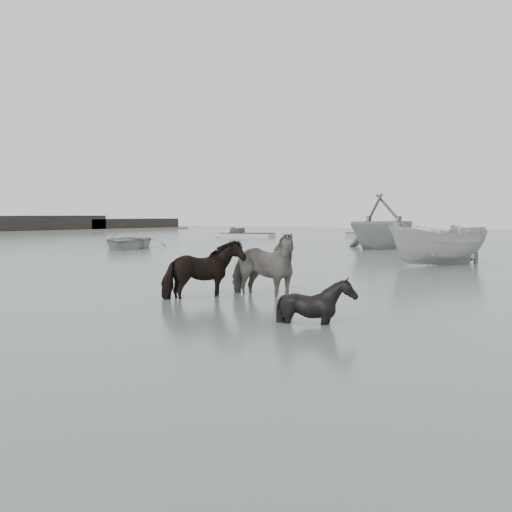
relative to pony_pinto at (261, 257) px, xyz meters
The scene contains 9 objects.
ground 3.46m from the pony_pinto, 65.49° to the right, with size 140.00×140.00×0.00m, color slate.
pony_pinto is the anchor object (origin of this frame).
pony_dark 1.31m from the pony_pinto, 129.14° to the right, with size 1.52×1.30×1.53m, color black.
pony_black 3.81m from the pony_pinto, 41.32° to the right, with size 0.97×1.09×1.21m, color black.
rowboat_lead 21.47m from the pony_pinto, 144.16° to the left, with size 3.59×5.02×1.04m, color #B3B3AE.
rowboat_trail 21.11m from the pony_pinto, 106.29° to the left, with size 5.06×5.86×3.09m, color #A1A4A1.
boat_small 10.96m from the pony_pinto, 88.30° to the left, with size 1.63×4.33×1.67m, color #A9AAA5.
skiff_outer 36.21m from the pony_pinto, 126.22° to the left, with size 5.77×1.60×0.75m, color #B1B2AD, non-canonical shape.
skiff_far 38.07m from the pony_pinto, 111.06° to the left, with size 5.75×1.60×0.75m, color #979997, non-canonical shape.
Camera 1 is at (6.82, -8.90, 1.86)m, focal length 45.00 mm.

